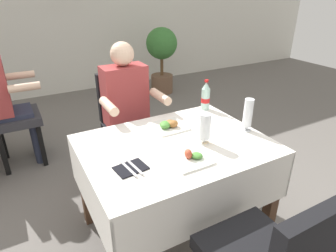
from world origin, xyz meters
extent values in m
plane|color=#66605B|center=(0.00, 0.00, 0.00)|extent=(11.00, 11.00, 0.00)
cube|color=silver|center=(0.00, 3.77, 1.37)|extent=(11.00, 0.12, 2.73)
cube|color=white|center=(0.05, 0.13, 0.73)|extent=(1.18, 0.89, 0.02)
cube|color=white|center=(0.05, -0.31, 0.56)|extent=(1.18, 0.02, 0.32)
cube|color=white|center=(0.05, 0.57, 0.56)|extent=(1.18, 0.02, 0.32)
cube|color=white|center=(-0.53, 0.13, 0.56)|extent=(0.02, 0.89, 0.32)
cube|color=white|center=(0.64, 0.13, 0.56)|extent=(0.02, 0.89, 0.32)
cube|color=#472D1E|center=(0.58, -0.26, 0.36)|extent=(0.07, 0.07, 0.72)
cube|color=#472D1E|center=(-0.48, 0.52, 0.36)|extent=(0.07, 0.07, 0.72)
cube|color=#472D1E|center=(0.58, 0.52, 0.36)|extent=(0.07, 0.07, 0.72)
cube|color=black|center=(0.05, 0.88, 0.49)|extent=(0.44, 0.44, 0.08)
cube|color=black|center=(0.05, 1.13, 0.75)|extent=(0.42, 0.06, 0.44)
cube|color=black|center=(-0.12, 0.71, 0.23)|extent=(0.04, 0.04, 0.45)
cube|color=black|center=(0.22, 0.71, 0.23)|extent=(0.04, 0.04, 0.45)
cube|color=black|center=(-0.12, 1.05, 0.23)|extent=(0.04, 0.04, 0.45)
cube|color=black|center=(0.22, 1.05, 0.23)|extent=(0.04, 0.04, 0.45)
cylinder|color=#282D42|center=(-0.06, 0.68, 0.23)|extent=(0.10, 0.10, 0.45)
cylinder|color=#282D42|center=(0.10, 0.68, 0.23)|extent=(0.10, 0.10, 0.45)
cube|color=#282D42|center=(0.02, 0.84, 0.51)|extent=(0.34, 0.36, 0.12)
cube|color=#9E3838|center=(0.02, 0.92, 0.82)|extent=(0.36, 0.20, 0.50)
sphere|color=beige|center=(0.02, 0.92, 1.17)|extent=(0.19, 0.19, 0.19)
cylinder|color=beige|center=(-0.20, 0.69, 0.85)|extent=(0.07, 0.26, 0.07)
cylinder|color=beige|center=(0.23, 0.69, 0.85)|extent=(0.07, 0.26, 0.07)
cube|color=white|center=(0.02, -0.08, 0.74)|extent=(0.22, 0.22, 0.01)
ellipsoid|color=#4C8E38|center=(0.06, -0.10, 0.76)|extent=(0.10, 0.10, 0.03)
ellipsoid|color=#C14C33|center=(0.02, -0.07, 0.78)|extent=(0.05, 0.06, 0.06)
ellipsoid|color=#4C8E38|center=(0.07, -0.10, 0.76)|extent=(0.06, 0.05, 0.03)
cube|color=white|center=(0.13, 0.35, 0.74)|extent=(0.23, 0.23, 0.01)
ellipsoid|color=#4C8E38|center=(0.09, 0.34, 0.77)|extent=(0.11, 0.12, 0.04)
ellipsoid|color=#99602D|center=(0.15, 0.32, 0.77)|extent=(0.08, 0.07, 0.05)
ellipsoid|color=#99602D|center=(0.14, 0.34, 0.77)|extent=(0.07, 0.09, 0.04)
cylinder|color=white|center=(0.22, 0.05, 0.74)|extent=(0.07, 0.07, 0.01)
cylinder|color=white|center=(0.22, 0.05, 0.76)|extent=(0.02, 0.02, 0.03)
cylinder|color=white|center=(0.22, 0.05, 0.86)|extent=(0.08, 0.08, 0.17)
cylinder|color=#C68928|center=(0.22, 0.05, 0.81)|extent=(0.07, 0.07, 0.08)
cylinder|color=white|center=(0.58, 0.05, 0.74)|extent=(0.07, 0.07, 0.01)
cylinder|color=white|center=(0.58, 0.05, 0.76)|extent=(0.02, 0.02, 0.03)
cylinder|color=white|center=(0.58, 0.05, 0.87)|extent=(0.06, 0.06, 0.20)
cylinder|color=black|center=(0.58, 0.05, 0.82)|extent=(0.06, 0.06, 0.09)
cylinder|color=silver|center=(0.55, 0.51, 0.82)|extent=(0.07, 0.07, 0.17)
cylinder|color=red|center=(0.55, 0.51, 0.82)|extent=(0.07, 0.07, 0.04)
cone|color=silver|center=(0.55, 0.51, 0.94)|extent=(0.06, 0.06, 0.05)
cylinder|color=red|center=(0.55, 0.51, 0.98)|extent=(0.03, 0.03, 0.02)
cube|color=black|center=(-0.31, 0.00, 0.74)|extent=(0.18, 0.15, 0.01)
cube|color=silver|center=(-0.33, 0.00, 0.75)|extent=(0.04, 0.19, 0.01)
cube|color=silver|center=(-0.29, 0.00, 0.75)|extent=(0.04, 0.19, 0.01)
cube|color=#2D2D33|center=(-0.83, 1.69, 0.49)|extent=(0.44, 0.44, 0.08)
cube|color=black|center=(-0.66, 1.52, 0.23)|extent=(0.04, 0.04, 0.45)
cube|color=black|center=(-0.66, 1.86, 0.23)|extent=(0.04, 0.04, 0.45)
cube|color=black|center=(-1.00, 1.52, 0.23)|extent=(0.04, 0.04, 0.45)
cube|color=black|center=(-1.00, 1.86, 0.23)|extent=(0.04, 0.04, 0.45)
cylinder|color=#282D42|center=(-0.69, 1.61, 0.23)|extent=(0.10, 0.10, 0.45)
cylinder|color=#282D42|center=(-0.69, 1.77, 0.23)|extent=(0.10, 0.10, 0.45)
cube|color=#282D42|center=(-0.85, 1.69, 0.51)|extent=(0.36, 0.34, 0.12)
cylinder|color=beige|center=(-0.70, 1.47, 0.85)|extent=(0.26, 0.07, 0.07)
cylinder|color=beige|center=(-0.70, 1.90, 0.85)|extent=(0.26, 0.07, 0.07)
cylinder|color=brown|center=(1.43, 2.94, 0.15)|extent=(0.36, 0.36, 0.30)
cylinder|color=brown|center=(1.43, 2.94, 0.46)|extent=(0.05, 0.05, 0.32)
sphere|color=#387533|center=(1.43, 2.94, 0.82)|extent=(0.50, 0.50, 0.50)
camera|label=1|loc=(-0.77, -1.27, 1.65)|focal=31.07mm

